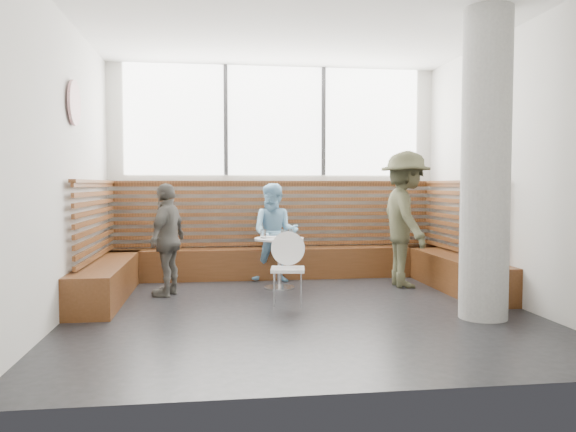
{
  "coord_description": "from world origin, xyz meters",
  "views": [
    {
      "loc": [
        -0.96,
        -6.1,
        1.4
      ],
      "look_at": [
        0.0,
        1.0,
        1.0
      ],
      "focal_mm": 35.0,
      "sensor_mm": 36.0,
      "label": 1
    }
  ],
  "objects": [
    {
      "name": "wall_art",
      "position": [
        -2.46,
        0.4,
        2.3
      ],
      "size": [
        0.03,
        0.5,
        0.5
      ],
      "primitive_type": "cylinder",
      "rotation": [
        0.0,
        1.57,
        0.0
      ],
      "color": "white",
      "rests_on": "room"
    },
    {
      "name": "glass_mid",
      "position": [
        -0.02,
        1.27,
        0.75
      ],
      "size": [
        0.08,
        0.08,
        0.12
      ],
      "primitive_type": "cylinder",
      "color": "white",
      "rests_on": "cafe_table"
    },
    {
      "name": "glass_right",
      "position": [
        0.08,
        1.37,
        0.74
      ],
      "size": [
        0.07,
        0.07,
        0.12
      ],
      "primitive_type": "cylinder",
      "color": "white",
      "rests_on": "cafe_table"
    },
    {
      "name": "concrete_column",
      "position": [
        1.85,
        -0.6,
        1.6
      ],
      "size": [
        0.5,
        0.5,
        3.2
      ],
      "primitive_type": "cylinder",
      "color": "gray",
      "rests_on": "ground"
    },
    {
      "name": "plate_far",
      "position": [
        0.04,
        1.54,
        0.69
      ],
      "size": [
        0.2,
        0.2,
        0.01
      ],
      "primitive_type": "cylinder",
      "color": "white",
      "rests_on": "cafe_table"
    },
    {
      "name": "cafe_table",
      "position": [
        -0.07,
        1.37,
        0.49
      ],
      "size": [
        0.67,
        0.67,
        0.68
      ],
      "color": "silver",
      "rests_on": "ground"
    },
    {
      "name": "booth",
      "position": [
        0.0,
        1.77,
        0.41
      ],
      "size": [
        5.0,
        2.5,
        1.44
      ],
      "color": "#4B2912",
      "rests_on": "ground"
    },
    {
      "name": "plate_near",
      "position": [
        -0.22,
        1.45,
        0.69
      ],
      "size": [
        0.21,
        0.21,
        0.01
      ],
      "primitive_type": "cylinder",
      "color": "white",
      "rests_on": "cafe_table"
    },
    {
      "name": "room",
      "position": [
        0.0,
        0.0,
        1.6
      ],
      "size": [
        5.0,
        5.0,
        3.2
      ],
      "color": "silver",
      "rests_on": "ground"
    },
    {
      "name": "glass_left",
      "position": [
        -0.29,
        1.35,
        0.75
      ],
      "size": [
        0.08,
        0.08,
        0.12
      ],
      "primitive_type": "cylinder",
      "color": "white",
      "rests_on": "cafe_table"
    },
    {
      "name": "adult_man",
      "position": [
        1.67,
        1.29,
        0.93
      ],
      "size": [
        0.73,
        1.22,
        1.86
      ],
      "primitive_type": "imported",
      "rotation": [
        0.0,
        0.0,
        1.54
      ],
      "color": "#41412B",
      "rests_on": "ground"
    },
    {
      "name": "child_left",
      "position": [
        -1.52,
        1.09,
        0.71
      ],
      "size": [
        0.62,
        0.9,
        1.42
      ],
      "primitive_type": "imported",
      "rotation": [
        0.0,
        0.0,
        -1.94
      ],
      "color": "#605E57",
      "rests_on": "ground"
    },
    {
      "name": "cafe_chair",
      "position": [
        -0.1,
        0.39,
        0.49
      ],
      "size": [
        0.4,
        0.4,
        0.84
      ],
      "rotation": [
        0.0,
        0.0,
        -0.15
      ],
      "color": "white",
      "rests_on": "ground"
    },
    {
      "name": "child_back",
      "position": [
        -0.07,
        1.89,
        0.71
      ],
      "size": [
        0.81,
        0.7,
        1.42
      ],
      "primitive_type": "imported",
      "rotation": [
        0.0,
        0.0,
        -0.26
      ],
      "color": "#7EB6DB",
      "rests_on": "ground"
    },
    {
      "name": "menu_card",
      "position": [
        -0.03,
        1.16,
        0.69
      ],
      "size": [
        0.2,
        0.15,
        0.0
      ],
      "primitive_type": "cube",
      "rotation": [
        0.0,
        0.0,
        -0.06
      ],
      "color": "#A5C64C",
      "rests_on": "cafe_table"
    }
  ]
}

